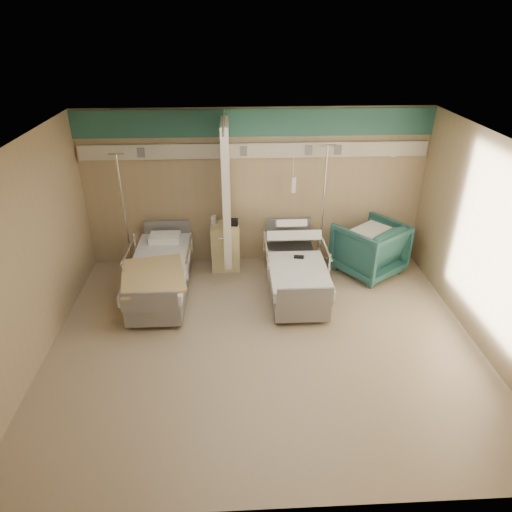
# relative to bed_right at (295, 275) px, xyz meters

# --- Properties ---
(ground) EXTENTS (6.00, 5.00, 0.00)m
(ground) POSITION_rel_bed_right_xyz_m (-0.60, -1.30, -0.32)
(ground) COLOR gray
(ground) RESTS_ON ground
(room_walls) EXTENTS (6.04, 5.04, 2.82)m
(room_walls) POSITION_rel_bed_right_xyz_m (-0.63, -1.05, 1.55)
(room_walls) COLOR tan
(room_walls) RESTS_ON ground
(bed_right) EXTENTS (1.00, 2.16, 0.63)m
(bed_right) POSITION_rel_bed_right_xyz_m (0.00, 0.00, 0.00)
(bed_right) COLOR silver
(bed_right) RESTS_ON ground
(bed_left) EXTENTS (1.00, 2.16, 0.63)m
(bed_left) POSITION_rel_bed_right_xyz_m (-2.20, 0.00, 0.00)
(bed_left) COLOR silver
(bed_left) RESTS_ON ground
(bedside_cabinet) EXTENTS (0.50, 0.48, 0.85)m
(bedside_cabinet) POSITION_rel_bed_right_xyz_m (-1.15, 0.90, 0.11)
(bedside_cabinet) COLOR beige
(bedside_cabinet) RESTS_ON ground
(visitor_armchair) EXTENTS (1.43, 1.44, 0.95)m
(visitor_armchair) POSITION_rel_bed_right_xyz_m (1.39, 0.60, 0.16)
(visitor_armchair) COLOR #1F4F4C
(visitor_armchair) RESTS_ON ground
(waffle_blanket) EXTENTS (0.86, 0.85, 0.07)m
(waffle_blanket) POSITION_rel_bed_right_xyz_m (1.42, 0.57, 0.67)
(waffle_blanket) COLOR white
(waffle_blanket) RESTS_ON visitor_armchair
(iv_stand_right) EXTENTS (0.40, 0.40, 2.24)m
(iv_stand_right) POSITION_rel_bed_right_xyz_m (0.58, 0.94, 0.14)
(iv_stand_right) COLOR silver
(iv_stand_right) RESTS_ON ground
(iv_stand_left) EXTENTS (0.38, 0.38, 2.14)m
(iv_stand_left) POSITION_rel_bed_right_xyz_m (-2.87, 0.91, 0.12)
(iv_stand_left) COLOR silver
(iv_stand_left) RESTS_ON ground
(call_remote) EXTENTS (0.17, 0.09, 0.04)m
(call_remote) POSITION_rel_bed_right_xyz_m (0.05, 0.01, 0.33)
(call_remote) COLOR black
(call_remote) RESTS_ON bed_right
(tan_blanket) EXTENTS (1.12, 1.31, 0.04)m
(tan_blanket) POSITION_rel_bed_right_xyz_m (-2.23, -0.46, 0.34)
(tan_blanket) COLOR tan
(tan_blanket) RESTS_ON bed_left
(toiletry_bag) EXTENTS (0.22, 0.16, 0.11)m
(toiletry_bag) POSITION_rel_bed_right_xyz_m (-1.02, 0.88, 0.59)
(toiletry_bag) COLOR black
(toiletry_bag) RESTS_ON bedside_cabinet
(white_cup) EXTENTS (0.13, 0.13, 0.14)m
(white_cup) POSITION_rel_bed_right_xyz_m (-1.35, 0.97, 0.61)
(white_cup) COLOR white
(white_cup) RESTS_ON bedside_cabinet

